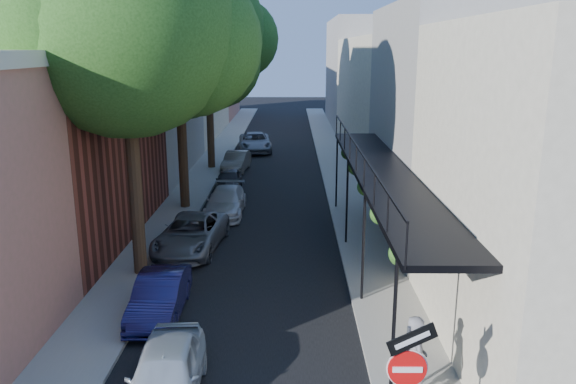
{
  "coord_description": "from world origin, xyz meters",
  "views": [
    {
      "loc": [
        1.21,
        -7.39,
        7.35
      ],
      "look_at": [
        1.09,
        10.29,
        2.8
      ],
      "focal_mm": 35.0,
      "sensor_mm": 36.0,
      "label": 1
    }
  ],
  "objects_px": {
    "oak_mid": "(188,55)",
    "parked_car_g": "(255,142)",
    "pedestrian": "(416,360)",
    "parked_car_d": "(226,202)",
    "parked_car_f": "(236,162)",
    "parked_car_b": "(160,296)",
    "parked_car_e": "(229,180)",
    "parked_car_a": "(166,374)",
    "sign_post": "(407,374)",
    "oak_near": "(141,30)",
    "oak_far": "(215,32)",
    "parked_car_c": "(191,234)"
  },
  "relations": [
    {
      "from": "sign_post",
      "to": "parked_car_f",
      "type": "height_order",
      "value": "sign_post"
    },
    {
      "from": "sign_post",
      "to": "parked_car_e",
      "type": "distance_m",
      "value": 21.2
    },
    {
      "from": "parked_car_c",
      "to": "parked_car_g",
      "type": "bearing_deg",
      "value": 92.53
    },
    {
      "from": "sign_post",
      "to": "parked_car_g",
      "type": "distance_m",
      "value": 32.53
    },
    {
      "from": "oak_mid",
      "to": "parked_car_d",
      "type": "bearing_deg",
      "value": -35.0
    },
    {
      "from": "sign_post",
      "to": "oak_far",
      "type": "bearing_deg",
      "value": 103.91
    },
    {
      "from": "parked_car_a",
      "to": "parked_car_g",
      "type": "bearing_deg",
      "value": 87.03
    },
    {
      "from": "oak_mid",
      "to": "parked_car_g",
      "type": "relative_size",
      "value": 2.08
    },
    {
      "from": "parked_car_b",
      "to": "parked_car_d",
      "type": "distance_m",
      "value": 10.0
    },
    {
      "from": "sign_post",
      "to": "parked_car_g",
      "type": "xyz_separation_m",
      "value": [
        -4.62,
        32.18,
        -1.36
      ]
    },
    {
      "from": "parked_car_d",
      "to": "pedestrian",
      "type": "relative_size",
      "value": 2.09
    },
    {
      "from": "parked_car_f",
      "to": "oak_mid",
      "type": "bearing_deg",
      "value": -93.24
    },
    {
      "from": "oak_near",
      "to": "oak_mid",
      "type": "distance_m",
      "value": 8.01
    },
    {
      "from": "oak_near",
      "to": "parked_car_f",
      "type": "distance_m",
      "value": 17.65
    },
    {
      "from": "sign_post",
      "to": "pedestrian",
      "type": "xyz_separation_m",
      "value": [
        0.63,
        2.02,
        -0.94
      ]
    },
    {
      "from": "parked_car_b",
      "to": "parked_car_a",
      "type": "bearing_deg",
      "value": -76.35
    },
    {
      "from": "sign_post",
      "to": "parked_car_f",
      "type": "distance_m",
      "value": 25.92
    },
    {
      "from": "parked_car_b",
      "to": "parked_car_e",
      "type": "distance_m",
      "value": 14.36
    },
    {
      "from": "oak_near",
      "to": "parked_car_f",
      "type": "height_order",
      "value": "oak_near"
    },
    {
      "from": "parked_car_d",
      "to": "parked_car_f",
      "type": "relative_size",
      "value": 1.11
    },
    {
      "from": "parked_car_c",
      "to": "parked_car_d",
      "type": "relative_size",
      "value": 1.12
    },
    {
      "from": "oak_far",
      "to": "parked_car_g",
      "type": "bearing_deg",
      "value": 72.15
    },
    {
      "from": "sign_post",
      "to": "parked_car_g",
      "type": "relative_size",
      "value": 0.61
    },
    {
      "from": "oak_near",
      "to": "oak_far",
      "type": "bearing_deg",
      "value": 89.96
    },
    {
      "from": "oak_mid",
      "to": "parked_car_c",
      "type": "height_order",
      "value": "oak_mid"
    },
    {
      "from": "oak_mid",
      "to": "parked_car_c",
      "type": "bearing_deg",
      "value": -81.31
    },
    {
      "from": "oak_far",
      "to": "parked_car_e",
      "type": "height_order",
      "value": "oak_far"
    },
    {
      "from": "parked_car_a",
      "to": "pedestrian",
      "type": "distance_m",
      "value": 5.26
    },
    {
      "from": "parked_car_g",
      "to": "sign_post",
      "type": "bearing_deg",
      "value": -87.63
    },
    {
      "from": "oak_far",
      "to": "parked_car_g",
      "type": "distance_m",
      "value": 9.78
    },
    {
      "from": "sign_post",
      "to": "oak_far",
      "type": "xyz_separation_m",
      "value": [
        -6.51,
        26.3,
        6.22
      ]
    },
    {
      "from": "parked_car_b",
      "to": "parked_car_e",
      "type": "bearing_deg",
      "value": 87.4
    },
    {
      "from": "parked_car_d",
      "to": "parked_car_g",
      "type": "height_order",
      "value": "parked_car_g"
    },
    {
      "from": "pedestrian",
      "to": "parked_car_d",
      "type": "bearing_deg",
      "value": 17.03
    },
    {
      "from": "parked_car_e",
      "to": "parked_car_g",
      "type": "xyz_separation_m",
      "value": [
        0.64,
        11.69,
        0.11
      ]
    },
    {
      "from": "oak_near",
      "to": "oak_mid",
      "type": "relative_size",
      "value": 1.12
    },
    {
      "from": "parked_car_d",
      "to": "oak_near",
      "type": "bearing_deg",
      "value": -103.1
    },
    {
      "from": "parked_car_d",
      "to": "parked_car_e",
      "type": "xyz_separation_m",
      "value": [
        -0.33,
        4.38,
        -0.03
      ]
    },
    {
      "from": "parked_car_b",
      "to": "parked_car_e",
      "type": "relative_size",
      "value": 1.08
    },
    {
      "from": "parked_car_c",
      "to": "parked_car_d",
      "type": "height_order",
      "value": "parked_car_c"
    },
    {
      "from": "parked_car_a",
      "to": "pedestrian",
      "type": "xyz_separation_m",
      "value": [
        5.24,
        -0.15,
        0.46
      ]
    },
    {
      "from": "parked_car_b",
      "to": "sign_post",
      "type": "bearing_deg",
      "value": -48.4
    },
    {
      "from": "oak_near",
      "to": "parked_car_e",
      "type": "height_order",
      "value": "oak_near"
    },
    {
      "from": "sign_post",
      "to": "parked_car_d",
      "type": "distance_m",
      "value": 16.91
    },
    {
      "from": "oak_near",
      "to": "pedestrian",
      "type": "distance_m",
      "value": 12.25
    },
    {
      "from": "parked_car_b",
      "to": "parked_car_d",
      "type": "bearing_deg",
      "value": 84.85
    },
    {
      "from": "sign_post",
      "to": "oak_near",
      "type": "height_order",
      "value": "oak_near"
    },
    {
      "from": "parked_car_e",
      "to": "parked_car_a",
      "type": "bearing_deg",
      "value": -91.51
    },
    {
      "from": "sign_post",
      "to": "parked_car_f",
      "type": "relative_size",
      "value": 0.82
    },
    {
      "from": "parked_car_a",
      "to": "oak_near",
      "type": "bearing_deg",
      "value": 102.08
    }
  ]
}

